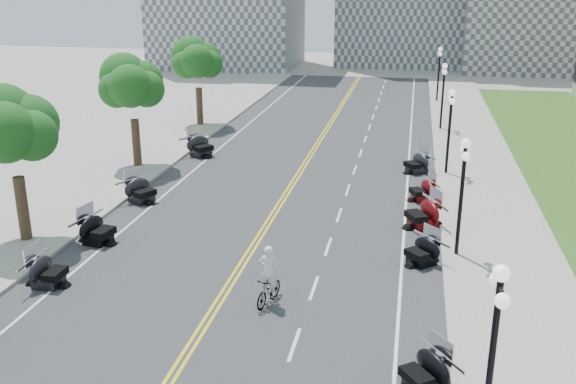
# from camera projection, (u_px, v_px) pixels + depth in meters

# --- Properties ---
(ground) EXTENTS (160.00, 160.00, 0.00)m
(ground) POSITION_uv_depth(u_px,v_px,m) (232.00, 281.00, 24.74)
(ground) COLOR gray
(road) EXTENTS (16.00, 90.00, 0.01)m
(road) POSITION_uv_depth(u_px,v_px,m) (284.00, 198.00, 34.05)
(road) COLOR #333335
(road) RESTS_ON ground
(centerline_yellow_a) EXTENTS (0.12, 90.00, 0.00)m
(centerline_yellow_a) POSITION_uv_depth(u_px,v_px,m) (281.00, 198.00, 34.07)
(centerline_yellow_a) COLOR yellow
(centerline_yellow_a) RESTS_ON road
(centerline_yellow_b) EXTENTS (0.12, 90.00, 0.00)m
(centerline_yellow_b) POSITION_uv_depth(u_px,v_px,m) (286.00, 198.00, 34.02)
(centerline_yellow_b) COLOR yellow
(centerline_yellow_b) RESTS_ON road
(edge_line_north) EXTENTS (0.12, 90.00, 0.00)m
(edge_line_north) POSITION_uv_depth(u_px,v_px,m) (406.00, 206.00, 32.87)
(edge_line_north) COLOR white
(edge_line_north) RESTS_ON road
(edge_line_south) EXTENTS (0.12, 90.00, 0.00)m
(edge_line_south) POSITION_uv_depth(u_px,v_px,m) (170.00, 191.00, 35.22)
(edge_line_south) COLOR white
(edge_line_south) RESTS_ON road
(lane_dash_5) EXTENTS (0.12, 2.00, 0.00)m
(lane_dash_5) POSITION_uv_depth(u_px,v_px,m) (294.00, 344.00, 20.43)
(lane_dash_5) COLOR white
(lane_dash_5) RESTS_ON road
(lane_dash_6) EXTENTS (0.12, 2.00, 0.00)m
(lane_dash_6) POSITION_uv_depth(u_px,v_px,m) (314.00, 288.00, 24.15)
(lane_dash_6) COLOR white
(lane_dash_6) RESTS_ON road
(lane_dash_7) EXTENTS (0.12, 2.00, 0.00)m
(lane_dash_7) POSITION_uv_depth(u_px,v_px,m) (328.00, 246.00, 27.87)
(lane_dash_7) COLOR white
(lane_dash_7) RESTS_ON road
(lane_dash_8) EXTENTS (0.12, 2.00, 0.00)m
(lane_dash_8) POSITION_uv_depth(u_px,v_px,m) (339.00, 215.00, 31.60)
(lane_dash_8) COLOR white
(lane_dash_8) RESTS_ON road
(lane_dash_9) EXTENTS (0.12, 2.00, 0.00)m
(lane_dash_9) POSITION_uv_depth(u_px,v_px,m) (348.00, 190.00, 35.32)
(lane_dash_9) COLOR white
(lane_dash_9) RESTS_ON road
(lane_dash_10) EXTENTS (0.12, 2.00, 0.00)m
(lane_dash_10) POSITION_uv_depth(u_px,v_px,m) (355.00, 170.00, 39.04)
(lane_dash_10) COLOR white
(lane_dash_10) RESTS_ON road
(lane_dash_11) EXTENTS (0.12, 2.00, 0.00)m
(lane_dash_11) POSITION_uv_depth(u_px,v_px,m) (360.00, 153.00, 42.76)
(lane_dash_11) COLOR white
(lane_dash_11) RESTS_ON road
(lane_dash_12) EXTENTS (0.12, 2.00, 0.00)m
(lane_dash_12) POSITION_uv_depth(u_px,v_px,m) (365.00, 139.00, 46.49)
(lane_dash_12) COLOR white
(lane_dash_12) RESTS_ON road
(lane_dash_13) EXTENTS (0.12, 2.00, 0.00)m
(lane_dash_13) POSITION_uv_depth(u_px,v_px,m) (369.00, 127.00, 50.21)
(lane_dash_13) COLOR white
(lane_dash_13) RESTS_ON road
(lane_dash_14) EXTENTS (0.12, 2.00, 0.00)m
(lane_dash_14) POSITION_uv_depth(u_px,v_px,m) (373.00, 117.00, 53.93)
(lane_dash_14) COLOR white
(lane_dash_14) RESTS_ON road
(lane_dash_15) EXTENTS (0.12, 2.00, 0.00)m
(lane_dash_15) POSITION_uv_depth(u_px,v_px,m) (376.00, 108.00, 57.65)
(lane_dash_15) COLOR white
(lane_dash_15) RESTS_ON road
(lane_dash_16) EXTENTS (0.12, 2.00, 0.00)m
(lane_dash_16) POSITION_uv_depth(u_px,v_px,m) (379.00, 100.00, 61.37)
(lane_dash_16) COLOR white
(lane_dash_16) RESTS_ON road
(lane_dash_17) EXTENTS (0.12, 2.00, 0.00)m
(lane_dash_17) POSITION_uv_depth(u_px,v_px,m) (381.00, 93.00, 65.10)
(lane_dash_17) COLOR white
(lane_dash_17) RESTS_ON road
(lane_dash_18) EXTENTS (0.12, 2.00, 0.00)m
(lane_dash_18) POSITION_uv_depth(u_px,v_px,m) (383.00, 87.00, 68.82)
(lane_dash_18) COLOR white
(lane_dash_18) RESTS_ON road
(lane_dash_19) EXTENTS (0.12, 2.00, 0.00)m
(lane_dash_19) POSITION_uv_depth(u_px,v_px,m) (385.00, 81.00, 72.54)
(lane_dash_19) COLOR white
(lane_dash_19) RESTS_ON road
(sidewalk_north) EXTENTS (5.00, 90.00, 0.15)m
(sidewalk_north) POSITION_uv_depth(u_px,v_px,m) (489.00, 210.00, 32.10)
(sidewalk_north) COLOR #9E9991
(sidewalk_north) RESTS_ON ground
(sidewalk_south) EXTENTS (5.00, 90.00, 0.15)m
(sidewalk_south) POSITION_uv_depth(u_px,v_px,m) (101.00, 185.00, 35.95)
(sidewalk_south) COLOR #9E9991
(sidewalk_south) RESTS_ON ground
(street_lamp_1) EXTENTS (0.50, 1.20, 4.90)m
(street_lamp_1) POSITION_uv_depth(u_px,v_px,m) (491.00, 363.00, 14.90)
(street_lamp_1) COLOR black
(street_lamp_1) RESTS_ON sidewalk_north
(street_lamp_2) EXTENTS (0.50, 1.20, 4.90)m
(street_lamp_2) POSITION_uv_depth(u_px,v_px,m) (461.00, 198.00, 26.06)
(street_lamp_2) COLOR black
(street_lamp_2) RESTS_ON sidewalk_north
(street_lamp_3) EXTENTS (0.50, 1.20, 4.90)m
(street_lamp_3) POSITION_uv_depth(u_px,v_px,m) (449.00, 132.00, 37.23)
(street_lamp_3) COLOR black
(street_lamp_3) RESTS_ON sidewalk_north
(street_lamp_4) EXTENTS (0.50, 1.20, 4.90)m
(street_lamp_4) POSITION_uv_depth(u_px,v_px,m) (443.00, 97.00, 48.40)
(street_lamp_4) COLOR black
(street_lamp_4) RESTS_ON sidewalk_north
(street_lamp_5) EXTENTS (0.50, 1.20, 4.90)m
(street_lamp_5) POSITION_uv_depth(u_px,v_px,m) (439.00, 74.00, 59.56)
(street_lamp_5) COLOR black
(street_lamp_5) RESTS_ON sidewalk_north
(tree_2) EXTENTS (4.80, 4.80, 9.20)m
(tree_2) POSITION_uv_depth(u_px,v_px,m) (13.00, 137.00, 26.93)
(tree_2) COLOR #235619
(tree_2) RESTS_ON sidewalk_south
(tree_3) EXTENTS (4.80, 4.80, 9.20)m
(tree_3) POSITION_uv_depth(u_px,v_px,m) (132.00, 91.00, 38.10)
(tree_3) COLOR #235619
(tree_3) RESTS_ON sidewalk_south
(tree_4) EXTENTS (4.80, 4.80, 9.20)m
(tree_4) POSITION_uv_depth(u_px,v_px,m) (198.00, 65.00, 49.27)
(tree_4) COLOR #235619
(tree_4) RESTS_ON sidewalk_south
(motorcycle_n_4) EXTENTS (2.54, 2.54, 1.27)m
(motorcycle_n_4) POSITION_uv_depth(u_px,v_px,m) (425.00, 370.00, 18.02)
(motorcycle_n_4) COLOR black
(motorcycle_n_4) RESTS_ON road
(motorcycle_n_6) EXTENTS (2.53, 2.53, 1.25)m
(motorcycle_n_6) POSITION_uv_depth(u_px,v_px,m) (422.00, 250.00, 26.00)
(motorcycle_n_6) COLOR black
(motorcycle_n_6) RESTS_ON road
(motorcycle_n_7) EXTENTS (2.89, 2.89, 1.51)m
(motorcycle_n_7) POSITION_uv_depth(u_px,v_px,m) (423.00, 213.00, 29.77)
(motorcycle_n_7) COLOR #590A0C
(motorcycle_n_7) RESTS_ON road
(motorcycle_n_8) EXTENTS (2.36, 2.36, 1.26)m
(motorcycle_n_8) POSITION_uv_depth(u_px,v_px,m) (422.00, 189.00, 33.47)
(motorcycle_n_8) COLOR #590A0C
(motorcycle_n_8) RESTS_ON road
(motorcycle_n_9) EXTENTS (2.67, 2.67, 1.33)m
(motorcycle_n_9) POSITION_uv_depth(u_px,v_px,m) (417.00, 162.00, 38.26)
(motorcycle_n_9) COLOR black
(motorcycle_n_9) RESTS_ON road
(motorcycle_s_5) EXTENTS (1.89, 1.89, 1.32)m
(motorcycle_s_5) POSITION_uv_depth(u_px,v_px,m) (47.00, 270.00, 24.15)
(motorcycle_s_5) COLOR black
(motorcycle_s_5) RESTS_ON road
(motorcycle_s_6) EXTENTS (2.33, 2.33, 1.40)m
(motorcycle_s_6) POSITION_uv_depth(u_px,v_px,m) (97.00, 228.00, 28.04)
(motorcycle_s_6) COLOR black
(motorcycle_s_6) RESTS_ON road
(motorcycle_s_7) EXTENTS (2.74, 2.74, 1.41)m
(motorcycle_s_7) POSITION_uv_depth(u_px,v_px,m) (141.00, 189.00, 33.23)
(motorcycle_s_7) COLOR black
(motorcycle_s_7) RESTS_ON road
(motorcycle_s_9) EXTENTS (3.03, 3.03, 1.51)m
(motorcycle_s_9) POSITION_uv_depth(u_px,v_px,m) (201.00, 145.00, 41.83)
(motorcycle_s_9) COLOR black
(motorcycle_s_9) RESTS_ON road
(bicycle) EXTENTS (0.93, 1.84, 1.07)m
(bicycle) POSITION_uv_depth(u_px,v_px,m) (269.00, 290.00, 22.86)
(bicycle) COLOR #A51414
(bicycle) RESTS_ON road
(cyclist_rider) EXTENTS (0.69, 0.45, 1.89)m
(cyclist_rider) POSITION_uv_depth(u_px,v_px,m) (268.00, 252.00, 22.39)
(cyclist_rider) COLOR silver
(cyclist_rider) RESTS_ON bicycle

